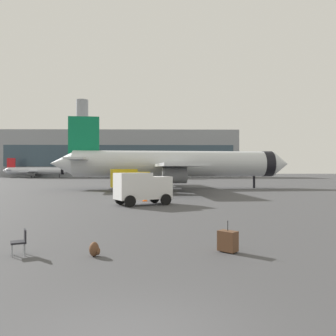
{
  "coord_description": "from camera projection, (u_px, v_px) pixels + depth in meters",
  "views": [
    {
      "loc": [
        0.51,
        -5.62,
        2.9
      ],
      "look_at": [
        1.0,
        26.83,
        3.0
      ],
      "focal_mm": 36.2,
      "sensor_mm": 36.0,
      "label": 1
    }
  ],
  "objects": [
    {
      "name": "safety_cone_near",
      "position": [
        145.0,
        197.0,
        30.45
      ],
      "size": [
        0.44,
        0.44,
        0.74
      ],
      "color": "#F2590C",
      "rests_on": "ground"
    },
    {
      "name": "rolling_suitcase",
      "position": [
        228.0,
        241.0,
        11.81
      ],
      "size": [
        0.74,
        0.73,
        1.1
      ],
      "color": "brown",
      "rests_on": "ground"
    },
    {
      "name": "airplane_at_gate",
      "position": [
        175.0,
        164.0,
        50.34
      ],
      "size": [
        35.77,
        32.31,
        10.5
      ],
      "color": "silver",
      "rests_on": "ground"
    },
    {
      "name": "service_truck",
      "position": [
        130.0,
        179.0,
        44.29
      ],
      "size": [
        5.26,
        3.8,
        2.9
      ],
      "color": "yellow",
      "rests_on": "ground"
    },
    {
      "name": "cargo_van",
      "position": [
        142.0,
        187.0,
        27.31
      ],
      "size": [
        4.83,
        3.89,
        2.6
      ],
      "color": "white",
      "rests_on": "ground"
    },
    {
      "name": "safety_cone_mid",
      "position": [
        160.0,
        185.0,
        55.12
      ],
      "size": [
        0.44,
        0.44,
        0.61
      ],
      "color": "#F2590C",
      "rests_on": "ground"
    },
    {
      "name": "gate_chair",
      "position": [
        21.0,
        240.0,
        11.39
      ],
      "size": [
        0.64,
        0.64,
        0.86
      ],
      "color": "black",
      "rests_on": "ground"
    },
    {
      "name": "airplane_taxiing",
      "position": [
        36.0,
        171.0,
        113.69
      ],
      "size": [
        22.32,
        20.09,
        6.57
      ],
      "color": "silver",
      "rests_on": "ground"
    },
    {
      "name": "terminal_building",
      "position": [
        121.0,
        154.0,
        126.7
      ],
      "size": [
        84.7,
        16.49,
        28.8
      ],
      "color": "gray",
      "rests_on": "ground"
    },
    {
      "name": "traveller_backpack",
      "position": [
        95.0,
        249.0,
        11.23
      ],
      "size": [
        0.36,
        0.4,
        0.48
      ],
      "color": "brown",
      "rests_on": "ground"
    }
  ]
}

